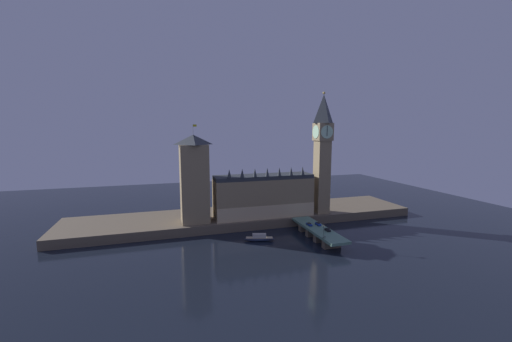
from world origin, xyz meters
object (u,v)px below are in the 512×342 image
at_px(clock_tower, 322,150).
at_px(street_lamp_near, 323,230).
at_px(pedestrian_near_rail, 325,237).
at_px(car_southbound_trail, 318,224).
at_px(boat_upstream, 259,238).
at_px(car_southbound_lead, 328,230).
at_px(car_northbound_lead, 309,224).
at_px(victoria_tower, 194,179).

distance_m(clock_tower, street_lamp_near, 62.41).
bearing_deg(clock_tower, pedestrian_near_rail, -116.34).
height_order(car_southbound_trail, boat_upstream, car_southbound_trail).
relative_size(street_lamp_near, boat_upstream, 0.42).
relative_size(car_southbound_lead, street_lamp_near, 0.57).
distance_m(car_northbound_lead, car_southbound_lead, 12.70).
xyz_separation_m(car_southbound_lead, boat_upstream, (-34.19, 11.14, -4.99)).
distance_m(car_southbound_lead, street_lamp_near, 12.39).
bearing_deg(clock_tower, car_northbound_lead, -129.93).
xyz_separation_m(car_southbound_lead, pedestrian_near_rail, (-7.20, -10.01, 0.20)).
relative_size(victoria_tower, boat_upstream, 3.45).
bearing_deg(street_lamp_near, boat_upstream, 142.69).
bearing_deg(clock_tower, boat_upstream, -153.27).
relative_size(car_northbound_lead, street_lamp_near, 0.70).
bearing_deg(street_lamp_near, car_northbound_lead, 82.36).
xyz_separation_m(victoria_tower, boat_upstream, (30.31, -28.77, -29.18)).
bearing_deg(car_northbound_lead, car_southbound_lead, -67.79).
relative_size(victoria_tower, car_northbound_lead, 11.85).
bearing_deg(street_lamp_near, clock_tower, 62.81).
bearing_deg(boat_upstream, car_northbound_lead, 1.21).
distance_m(victoria_tower, car_southbound_trail, 74.89).
bearing_deg(car_southbound_lead, pedestrian_near_rail, -125.74).
bearing_deg(pedestrian_near_rail, car_northbound_lead, 83.71).
relative_size(car_southbound_trail, boat_upstream, 0.27).
xyz_separation_m(clock_tower, car_southbound_lead, (-15.71, -36.27, -39.49)).
height_order(clock_tower, street_lamp_near, clock_tower).
distance_m(victoria_tower, car_southbound_lead, 79.61).
bearing_deg(clock_tower, street_lamp_near, -117.19).
xyz_separation_m(victoria_tower, pedestrian_near_rail, (57.29, -49.92, -23.98)).
height_order(victoria_tower, pedestrian_near_rail, victoria_tower).
relative_size(clock_tower, car_southbound_lead, 19.62).
bearing_deg(car_northbound_lead, boat_upstream, -178.79).
relative_size(clock_tower, car_southbound_trail, 17.18).
bearing_deg(car_northbound_lead, car_southbound_trail, -14.83).
height_order(pedestrian_near_rail, boat_upstream, pedestrian_near_rail).
height_order(car_southbound_trail, street_lamp_near, street_lamp_near).
relative_size(clock_tower, car_northbound_lead, 16.06).
relative_size(car_northbound_lead, pedestrian_near_rail, 2.75).
distance_m(pedestrian_near_rail, street_lamp_near, 3.48).
height_order(clock_tower, pedestrian_near_rail, clock_tower).
bearing_deg(car_northbound_lead, clock_tower, 50.07).
bearing_deg(boat_upstream, street_lamp_near, -37.31).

